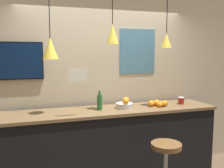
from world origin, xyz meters
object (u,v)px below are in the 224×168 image
object	(u,v)px
fruit_bowl	(125,104)
spread_jar	(181,101)
juice_bottle	(100,102)
mounted_tv	(17,61)
bar_stool	(166,163)

from	to	relation	value
fruit_bowl	spread_jar	size ratio (longest dim) A/B	2.25
juice_bottle	mounted_tv	distance (m)	1.24
bar_stool	spread_jar	world-z (taller)	spread_jar
spread_jar	fruit_bowl	bearing A→B (deg)	-179.84
bar_stool	fruit_bowl	distance (m)	0.94
juice_bottle	mounted_tv	bearing A→B (deg)	160.47
spread_jar	bar_stool	bearing A→B (deg)	-134.12
mounted_tv	bar_stool	bearing A→B (deg)	-30.09
bar_stool	fruit_bowl	xyz separation A→B (m)	(-0.31, 0.62, 0.63)
spread_jar	mounted_tv	bearing A→B (deg)	170.92
mounted_tv	spread_jar	bearing A→B (deg)	-9.08
bar_stool	mounted_tv	size ratio (longest dim) A/B	1.11
fruit_bowl	spread_jar	world-z (taller)	fruit_bowl
juice_bottle	bar_stool	bearing A→B (deg)	-42.92
fruit_bowl	juice_bottle	xyz separation A→B (m)	(-0.36, 0.00, 0.06)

